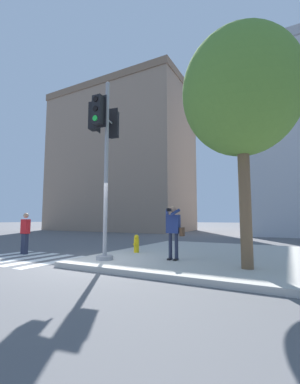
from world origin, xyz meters
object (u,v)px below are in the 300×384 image
(pedestrian_distant, at_px, (25,232))
(street_tree, at_px, (241,93))
(traffic_signal_pole, at_px, (103,141))
(fire_hydrant, at_px, (136,244))
(person_photographer, at_px, (174,228))

(pedestrian_distant, distance_m, street_tree, 9.10)
(traffic_signal_pole, distance_m, fire_hydrant, 3.89)
(traffic_signal_pole, relative_size, fire_hydrant, 8.73)
(street_tree, xyz_separation_m, fire_hydrant, (-4.03, 1.28, -4.27))
(fire_hydrant, bearing_deg, street_tree, -17.66)
(person_photographer, distance_m, fire_hydrant, 2.18)
(person_photographer, xyz_separation_m, fire_hydrant, (-1.88, 0.91, -0.64))
(traffic_signal_pole, distance_m, person_photographer, 3.54)
(person_photographer, distance_m, pedestrian_distant, 6.12)
(pedestrian_distant, xyz_separation_m, fire_hydrant, (4.20, 1.55, -0.38))
(fire_hydrant, bearing_deg, person_photographer, -25.77)
(street_tree, relative_size, fire_hydrant, 9.71)
(traffic_signal_pole, bearing_deg, fire_hydrant, 86.64)
(pedestrian_distant, height_order, street_tree, street_tree)
(traffic_signal_pole, height_order, pedestrian_distant, traffic_signal_pole)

